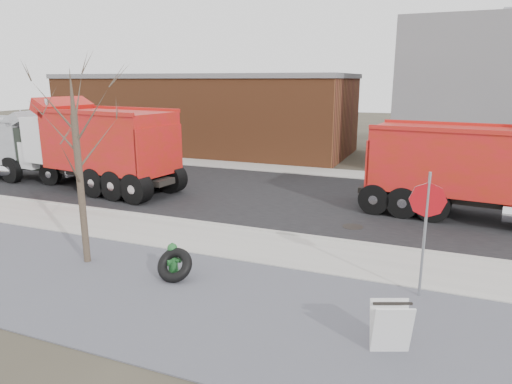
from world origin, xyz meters
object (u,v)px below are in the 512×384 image
at_px(truck_tire, 175,265).
at_px(dump_truck_red_b, 89,144).
at_px(stop_sign, 426,214).
at_px(sandwich_board, 391,327).
at_px(dump_truck_grey, 7,144).
at_px(dump_truck_red_a, 483,168).
at_px(fire_hydrant, 173,261).

bearing_deg(truck_tire, dump_truck_red_b, 140.99).
relative_size(stop_sign, sandwich_board, 2.99).
height_order(truck_tire, dump_truck_grey, dump_truck_grey).
xyz_separation_m(dump_truck_red_b, dump_truck_grey, (-5.50, 0.25, -0.34)).
height_order(dump_truck_red_a, dump_truck_grey, dump_truck_red_a).
height_order(stop_sign, dump_truck_grey, dump_truck_grey).
xyz_separation_m(sandwich_board, dump_truck_grey, (-19.72, 8.68, 1.20)).
bearing_deg(stop_sign, fire_hydrant, -151.80).
distance_m(fire_hydrant, truck_tire, 0.29).
xyz_separation_m(stop_sign, dump_truck_red_b, (-14.60, 5.86, 0.07)).
height_order(truck_tire, stop_sign, stop_sign).
height_order(fire_hydrant, dump_truck_grey, dump_truck_grey).
relative_size(truck_tire, dump_truck_red_a, 0.11).
bearing_deg(stop_sign, sandwich_board, -81.26).
distance_m(truck_tire, dump_truck_red_a, 11.27).
xyz_separation_m(sandwich_board, dump_truck_red_a, (2.01, 9.66, 1.34)).
bearing_deg(stop_sign, truck_tire, -149.35).
distance_m(fire_hydrant, sandwich_board, 5.70).
xyz_separation_m(fire_hydrant, truck_tire, (0.19, -0.22, -0.00)).
bearing_deg(fire_hydrant, dump_truck_red_a, 54.25).
distance_m(stop_sign, dump_truck_grey, 21.02).
bearing_deg(dump_truck_grey, dump_truck_red_b, -9.90).
bearing_deg(dump_truck_red_b, sandwich_board, 156.81).
bearing_deg(sandwich_board, dump_truck_grey, 134.04).
height_order(stop_sign, dump_truck_red_a, dump_truck_red_a).
height_order(stop_sign, sandwich_board, stop_sign).
relative_size(truck_tire, sandwich_board, 0.99).
relative_size(truck_tire, stop_sign, 0.33).
distance_m(fire_hydrant, dump_truck_red_b, 11.28).
distance_m(sandwich_board, dump_truck_red_a, 9.96).
bearing_deg(truck_tire, stop_sign, 13.28).
xyz_separation_m(truck_tire, sandwich_board, (5.31, -1.22, 0.12)).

